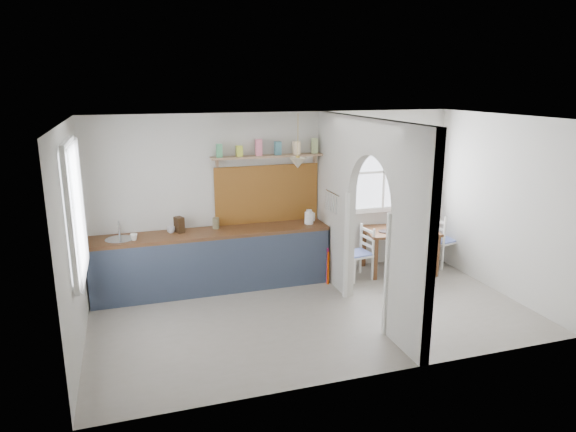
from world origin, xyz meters
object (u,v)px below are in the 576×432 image
object	(u,v)px
kettle	(309,217)
vase	(395,222)
chair_right	(443,239)
chair_left	(358,253)
dining_table	(399,250)

from	to	relation	value
kettle	vase	world-z (taller)	kettle
chair_right	kettle	world-z (taller)	kettle
chair_left	chair_right	xyz separation A→B (m)	(1.63, 0.12, 0.04)
kettle	chair_left	bearing A→B (deg)	-4.44
dining_table	kettle	bearing A→B (deg)	-176.18
chair_right	kettle	bearing A→B (deg)	73.25
dining_table	chair_left	world-z (taller)	chair_left
chair_left	vase	xyz separation A→B (m)	(0.77, 0.23, 0.38)
dining_table	vase	size ratio (longest dim) A/B	6.47
kettle	chair_right	bearing A→B (deg)	10.63
chair_left	vase	world-z (taller)	vase
dining_table	chair_right	distance (m)	0.84
chair_right	vase	xyz separation A→B (m)	(-0.86, 0.11, 0.34)
dining_table	vase	bearing A→B (deg)	109.72
chair_right	kettle	size ratio (longest dim) A/B	4.17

